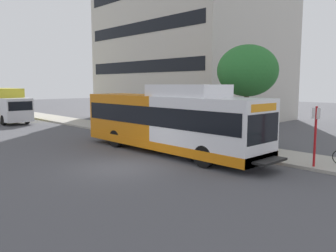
{
  "coord_description": "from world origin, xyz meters",
  "views": [
    {
      "loc": [
        -8.55,
        -12.14,
        3.68
      ],
      "look_at": [
        2.89,
        0.07,
        1.6
      ],
      "focal_mm": 36.33,
      "sensor_mm": 36.0,
      "label": 1
    }
  ],
  "objects_px": {
    "transit_bus": "(168,121)",
    "bus_stop_sign_pole": "(315,132)",
    "box_truck_background": "(7,104)",
    "street_tree_near_stop": "(247,71)"
  },
  "relations": [
    {
      "from": "box_truck_background",
      "to": "street_tree_near_stop",
      "type": "bearing_deg",
      "value": -75.8
    },
    {
      "from": "transit_bus",
      "to": "box_truck_background",
      "type": "xyz_separation_m",
      "value": [
        -1.43,
        21.09,
        0.04
      ]
    },
    {
      "from": "transit_bus",
      "to": "street_tree_near_stop",
      "type": "relative_size",
      "value": 2.13
    },
    {
      "from": "street_tree_near_stop",
      "to": "bus_stop_sign_pole",
      "type": "bearing_deg",
      "value": -114.79
    },
    {
      "from": "bus_stop_sign_pole",
      "to": "box_truck_background",
      "type": "relative_size",
      "value": 0.37
    },
    {
      "from": "transit_bus",
      "to": "street_tree_near_stop",
      "type": "xyz_separation_m",
      "value": [
        4.39,
        -1.92,
        2.71
      ]
    },
    {
      "from": "street_tree_near_stop",
      "to": "box_truck_background",
      "type": "relative_size",
      "value": 0.82
    },
    {
      "from": "transit_bus",
      "to": "bus_stop_sign_pole",
      "type": "xyz_separation_m",
      "value": [
        2.06,
        -6.97,
        -0.05
      ]
    },
    {
      "from": "transit_bus",
      "to": "bus_stop_sign_pole",
      "type": "height_order",
      "value": "transit_bus"
    },
    {
      "from": "bus_stop_sign_pole",
      "to": "box_truck_background",
      "type": "distance_m",
      "value": 28.28
    }
  ]
}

